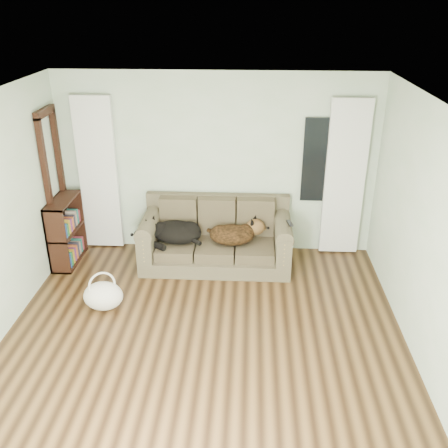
# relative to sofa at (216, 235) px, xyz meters

# --- Properties ---
(floor) EXTENTS (5.00, 5.00, 0.00)m
(floor) POSITION_rel_sofa_xyz_m (-0.02, -1.98, -0.45)
(floor) COLOR black
(floor) RESTS_ON ground
(ceiling) EXTENTS (5.00, 5.00, 0.00)m
(ceiling) POSITION_rel_sofa_xyz_m (-0.02, -1.98, 2.15)
(ceiling) COLOR white
(ceiling) RESTS_ON ground
(wall_back) EXTENTS (4.50, 0.04, 2.60)m
(wall_back) POSITION_rel_sofa_xyz_m (-0.02, 0.52, 0.85)
(wall_back) COLOR silver
(wall_back) RESTS_ON ground
(wall_right) EXTENTS (0.04, 5.00, 2.60)m
(wall_right) POSITION_rel_sofa_xyz_m (2.23, -1.98, 0.85)
(wall_right) COLOR silver
(wall_right) RESTS_ON ground
(curtain_left) EXTENTS (0.55, 0.08, 2.25)m
(curtain_left) POSITION_rel_sofa_xyz_m (-1.72, 0.44, 0.70)
(curtain_left) COLOR white
(curtain_left) RESTS_ON ground
(curtain_right) EXTENTS (0.55, 0.08, 2.25)m
(curtain_right) POSITION_rel_sofa_xyz_m (1.78, 0.44, 0.70)
(curtain_right) COLOR white
(curtain_right) RESTS_ON ground
(window_pane) EXTENTS (0.50, 0.03, 1.20)m
(window_pane) POSITION_rel_sofa_xyz_m (1.43, 0.50, 0.95)
(window_pane) COLOR black
(window_pane) RESTS_ON wall_back
(door_casing) EXTENTS (0.07, 0.60, 2.10)m
(door_casing) POSITION_rel_sofa_xyz_m (-2.22, 0.07, 0.60)
(door_casing) COLOR black
(door_casing) RESTS_ON ground
(sofa) EXTENTS (2.06, 0.89, 0.84)m
(sofa) POSITION_rel_sofa_xyz_m (0.00, 0.00, 0.00)
(sofa) COLOR brown
(sofa) RESTS_ON floor
(dog_black_lab) EXTENTS (0.78, 0.61, 0.30)m
(dog_black_lab) POSITION_rel_sofa_xyz_m (-0.59, -0.04, 0.03)
(dog_black_lab) COLOR black
(dog_black_lab) RESTS_ON sofa
(dog_shepherd) EXTENTS (0.65, 0.46, 0.29)m
(dog_shepherd) POSITION_rel_sofa_xyz_m (0.26, -0.02, 0.04)
(dog_shepherd) COLOR black
(dog_shepherd) RESTS_ON sofa
(tv_remote) EXTENTS (0.09, 0.19, 0.02)m
(tv_remote) POSITION_rel_sofa_xyz_m (1.00, -0.16, 0.28)
(tv_remote) COLOR black
(tv_remote) RESTS_ON sofa
(tote_bag) EXTENTS (0.55, 0.47, 0.35)m
(tote_bag) POSITION_rel_sofa_xyz_m (-1.29, -1.20, -0.29)
(tote_bag) COLOR silver
(tote_bag) RESTS_ON floor
(bookshelf) EXTENTS (0.31, 0.77, 0.95)m
(bookshelf) POSITION_rel_sofa_xyz_m (-2.11, -0.05, 0.05)
(bookshelf) COLOR black
(bookshelf) RESTS_ON floor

